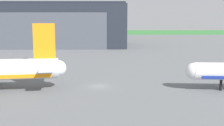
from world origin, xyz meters
TOP-DOWN VIEW (x-y plane):
  - ground_plane at (0.00, 0.00)m, footprint 440.00×440.00m
  - grass_field_strip at (0.00, 189.41)m, footprint 440.00×56.00m
  - maintenance_hangar at (-27.49, 86.90)m, footprint 76.11×35.44m
  - baggage_tug at (-25.03, 27.91)m, footprint 3.95×4.00m

SIDE VIEW (x-z plane):
  - ground_plane at x=0.00m, z-range 0.00..0.00m
  - grass_field_strip at x=0.00m, z-range 0.00..0.08m
  - baggage_tug at x=-25.03m, z-range 0.10..2.26m
  - maintenance_hangar at x=-27.49m, z-range -0.46..21.39m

